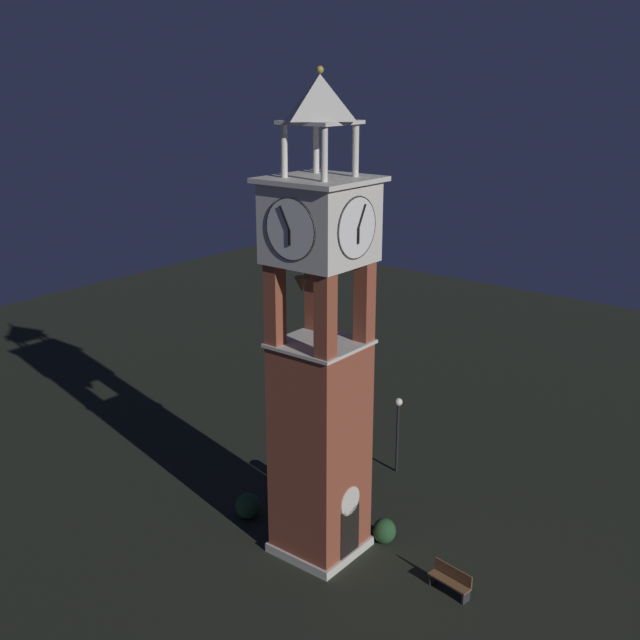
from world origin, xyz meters
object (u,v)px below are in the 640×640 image
clock_tower (320,369)px  trash_bin (275,468)px  park_bench (451,580)px  lamp_post (398,421)px

clock_tower → trash_bin: 9.13m
park_bench → clock_tower: bearing=98.4°
clock_tower → lamp_post: clock_tower is taller
clock_tower → park_bench: bearing=-81.6°
park_bench → trash_bin: 10.52m
park_bench → trash_bin: size_ratio=2.06×
park_bench → trash_bin: bearing=77.2°
clock_tower → lamp_post: (6.87, 1.00, -4.81)m
park_bench → trash_bin: park_bench is taller
clock_tower → park_bench: (0.77, -5.20, -6.85)m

